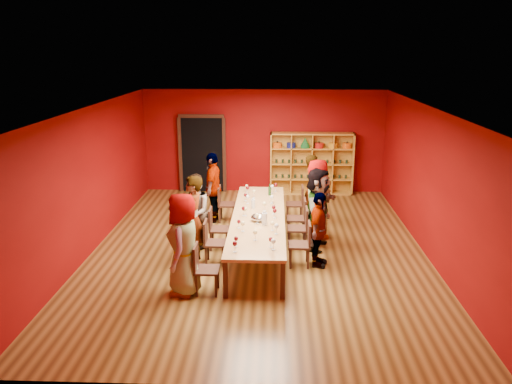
% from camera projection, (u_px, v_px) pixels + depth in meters
% --- Properties ---
extents(room_shell, '(7.10, 9.10, 3.04)m').
position_uv_depth(room_shell, '(258.00, 182.00, 10.27)').
color(room_shell, '#553716').
rests_on(room_shell, ground).
extents(tasting_table, '(1.10, 4.50, 0.75)m').
position_uv_depth(tasting_table, '(258.00, 218.00, 10.50)').
color(tasting_table, '#AA7B47').
rests_on(tasting_table, ground).
extents(doorway, '(1.40, 0.17, 2.30)m').
position_uv_depth(doorway, '(203.00, 154.00, 14.70)').
color(doorway, black).
rests_on(doorway, ground).
extents(shelving_unit, '(2.40, 0.40, 1.80)m').
position_uv_depth(shelving_unit, '(311.00, 160.00, 14.50)').
color(shelving_unit, '#C0872B').
rests_on(shelving_unit, ground).
extents(chair_person_left_0, '(0.42, 0.42, 0.89)m').
position_uv_depth(chair_person_left_0, '(202.00, 266.00, 8.68)').
color(chair_person_left_0, black).
rests_on(chair_person_left_0, ground).
extents(person_left_0, '(0.51, 0.90, 1.81)m').
position_uv_depth(person_left_0, '(184.00, 244.00, 8.58)').
color(person_left_0, '#6182C9').
rests_on(person_left_0, ground).
extents(chair_person_left_1, '(0.42, 0.42, 0.89)m').
position_uv_depth(chair_person_left_1, '(211.00, 240.00, 9.86)').
color(chair_person_left_1, black).
rests_on(chair_person_left_1, ground).
extents(person_left_1, '(0.48, 0.66, 1.80)m').
position_uv_depth(person_left_1, '(193.00, 221.00, 9.76)').
color(person_left_1, '#608CC6').
rests_on(person_left_1, ground).
extents(chair_person_left_2, '(0.42, 0.42, 0.89)m').
position_uv_depth(chair_person_left_2, '(216.00, 226.00, 10.60)').
color(chair_person_left_2, black).
rests_on(chair_person_left_2, ground).
extents(person_left_2, '(0.56, 0.85, 1.63)m').
position_uv_depth(person_left_2, '(195.00, 212.00, 10.53)').
color(person_left_2, beige).
rests_on(person_left_2, ground).
extents(chair_person_left_4, '(0.42, 0.42, 0.89)m').
position_uv_depth(chair_person_left_4, '(224.00, 202.00, 12.27)').
color(chair_person_left_4, black).
rests_on(chair_person_left_4, ground).
extents(person_left_4, '(0.55, 1.05, 1.73)m').
position_uv_depth(person_left_4, '(213.00, 187.00, 12.18)').
color(person_left_4, '#4F4F54').
rests_on(person_left_4, ground).
extents(chair_person_right_1, '(0.42, 0.42, 0.89)m').
position_uv_depth(chair_person_right_1, '(303.00, 242.00, 9.76)').
color(chair_person_right_1, black).
rests_on(chair_person_right_1, ground).
extents(person_right_1, '(0.60, 0.95, 1.50)m').
position_uv_depth(person_right_1, '(318.00, 230.00, 9.68)').
color(person_right_1, '#515156').
rests_on(person_right_1, ground).
extents(chair_person_right_2, '(0.42, 0.42, 0.89)m').
position_uv_depth(chair_person_right_2, '(301.00, 226.00, 10.64)').
color(chair_person_right_2, black).
rests_on(chair_person_right_2, ground).
extents(person_right_2, '(0.90, 1.71, 1.77)m').
position_uv_depth(person_right_2, '(318.00, 209.00, 10.52)').
color(person_right_2, '#47474C').
rests_on(person_right_2, ground).
extents(chair_person_right_3, '(0.42, 0.42, 0.89)m').
position_uv_depth(chair_person_right_3, '(300.00, 216.00, 11.26)').
color(chair_person_right_3, black).
rests_on(chair_person_right_3, ground).
extents(person_right_3, '(0.72, 0.98, 1.80)m').
position_uv_depth(person_right_3, '(317.00, 199.00, 11.13)').
color(person_right_3, tan).
rests_on(person_right_3, ground).
extents(chair_person_right_4, '(0.42, 0.42, 0.89)m').
position_uv_depth(chair_person_right_4, '(298.00, 202.00, 12.29)').
color(chair_person_right_4, black).
rests_on(chair_person_right_4, ground).
extents(person_right_4, '(0.49, 0.65, 1.68)m').
position_uv_depth(person_right_4, '(313.00, 188.00, 12.18)').
color(person_right_4, beige).
rests_on(person_right_4, ground).
extents(wine_glass_0, '(0.08, 0.08, 0.19)m').
position_uv_depth(wine_glass_0, '(245.00, 195.00, 11.46)').
color(wine_glass_0, silver).
rests_on(wine_glass_0, tasting_table).
extents(wine_glass_1, '(0.09, 0.09, 0.22)m').
position_uv_depth(wine_glass_1, '(272.00, 187.00, 12.04)').
color(wine_glass_1, silver).
rests_on(wine_glass_1, tasting_table).
extents(wine_glass_2, '(0.09, 0.09, 0.22)m').
position_uv_depth(wine_glass_2, '(273.00, 242.00, 8.69)').
color(wine_glass_2, silver).
rests_on(wine_glass_2, tasting_table).
extents(wine_glass_3, '(0.08, 0.08, 0.21)m').
position_uv_depth(wine_glass_3, '(275.00, 211.00, 10.31)').
color(wine_glass_3, silver).
rests_on(wine_glass_3, tasting_table).
extents(wine_glass_4, '(0.08, 0.08, 0.20)m').
position_uv_depth(wine_glass_4, '(245.00, 209.00, 10.44)').
color(wine_glass_4, silver).
rests_on(wine_glass_4, tasting_table).
extents(wine_glass_5, '(0.09, 0.09, 0.21)m').
position_uv_depth(wine_glass_5, '(243.00, 224.00, 9.56)').
color(wine_glass_5, silver).
rests_on(wine_glass_5, tasting_table).
extents(wine_glass_6, '(0.08, 0.08, 0.21)m').
position_uv_depth(wine_glass_6, '(248.00, 188.00, 11.99)').
color(wine_glass_6, silver).
rests_on(wine_glass_6, tasting_table).
extents(wine_glass_7, '(0.08, 0.08, 0.21)m').
position_uv_depth(wine_glass_7, '(244.00, 209.00, 10.44)').
color(wine_glass_7, silver).
rests_on(wine_glass_7, tasting_table).
extents(wine_glass_8, '(0.08, 0.08, 0.20)m').
position_uv_depth(wine_glass_8, '(248.00, 197.00, 11.27)').
color(wine_glass_8, silver).
rests_on(wine_glass_8, tasting_table).
extents(wine_glass_9, '(0.08, 0.08, 0.21)m').
position_uv_depth(wine_glass_9, '(235.00, 244.00, 8.60)').
color(wine_glass_9, silver).
rests_on(wine_glass_9, tasting_table).
extents(wine_glass_10, '(0.08, 0.08, 0.20)m').
position_uv_depth(wine_glass_10, '(271.00, 240.00, 8.80)').
color(wine_glass_10, silver).
rests_on(wine_glass_10, tasting_table).
extents(wine_glass_11, '(0.09, 0.09, 0.22)m').
position_uv_depth(wine_glass_11, '(257.00, 216.00, 9.99)').
color(wine_glass_11, silver).
rests_on(wine_glass_11, tasting_table).
extents(wine_glass_12, '(0.09, 0.09, 0.21)m').
position_uv_depth(wine_glass_12, '(276.00, 185.00, 12.21)').
color(wine_glass_12, silver).
rests_on(wine_glass_12, tasting_table).
extents(wine_glass_13, '(0.08, 0.08, 0.20)m').
position_uv_depth(wine_glass_13, '(254.00, 192.00, 11.69)').
color(wine_glass_13, silver).
rests_on(wine_glass_13, tasting_table).
extents(wine_glass_14, '(0.07, 0.07, 0.18)m').
position_uv_depth(wine_glass_14, '(239.00, 222.00, 9.74)').
color(wine_glass_14, silver).
rests_on(wine_glass_14, tasting_table).
extents(wine_glass_15, '(0.09, 0.09, 0.21)m').
position_uv_depth(wine_glass_15, '(276.00, 226.00, 9.42)').
color(wine_glass_15, silver).
rests_on(wine_glass_15, tasting_table).
extents(wine_glass_16, '(0.08, 0.08, 0.21)m').
position_uv_depth(wine_glass_16, '(255.00, 233.00, 9.12)').
color(wine_glass_16, silver).
rests_on(wine_glass_16, tasting_table).
extents(wine_glass_17, '(0.08, 0.08, 0.20)m').
position_uv_depth(wine_glass_17, '(272.00, 198.00, 11.25)').
color(wine_glass_17, silver).
rests_on(wine_glass_17, tasting_table).
extents(wine_glass_18, '(0.08, 0.08, 0.19)m').
position_uv_depth(wine_glass_18, '(272.00, 224.00, 9.61)').
color(wine_glass_18, silver).
rests_on(wine_glass_18, tasting_table).
extents(wine_glass_19, '(0.08, 0.08, 0.19)m').
position_uv_depth(wine_glass_19, '(272.00, 197.00, 11.32)').
color(wine_glass_19, silver).
rests_on(wine_glass_19, tasting_table).
extents(wine_glass_20, '(0.08, 0.08, 0.20)m').
position_uv_depth(wine_glass_20, '(274.00, 208.00, 10.55)').
color(wine_glass_20, silver).
rests_on(wine_glass_20, tasting_table).
extents(wine_glass_21, '(0.09, 0.09, 0.22)m').
position_uv_depth(wine_glass_21, '(264.00, 204.00, 10.72)').
color(wine_glass_21, silver).
rests_on(wine_glass_21, tasting_table).
extents(wine_glass_22, '(0.07, 0.07, 0.18)m').
position_uv_depth(wine_glass_22, '(247.00, 186.00, 12.21)').
color(wine_glass_22, silver).
rests_on(wine_glass_22, tasting_table).
extents(wine_glass_23, '(0.08, 0.08, 0.19)m').
position_uv_depth(wine_glass_23, '(236.00, 239.00, 8.85)').
color(wine_glass_23, silver).
rests_on(wine_glass_23, tasting_table).
extents(spittoon_bowl, '(0.31, 0.31, 0.17)m').
position_uv_depth(spittoon_bowl, '(258.00, 217.00, 10.17)').
color(spittoon_bowl, silver).
rests_on(spittoon_bowl, tasting_table).
extents(carafe_a, '(0.09, 0.09, 0.23)m').
position_uv_depth(carafe_a, '(253.00, 204.00, 10.96)').
color(carafe_a, silver).
rests_on(carafe_a, tasting_table).
extents(carafe_b, '(0.15, 0.15, 0.29)m').
position_uv_depth(carafe_b, '(265.00, 219.00, 9.93)').
color(carafe_b, silver).
rests_on(carafe_b, tasting_table).
extents(wine_bottle, '(0.08, 0.08, 0.28)m').
position_uv_depth(wine_bottle, '(270.00, 191.00, 11.91)').
color(wine_bottle, '#143817').
rests_on(wine_bottle, tasting_table).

